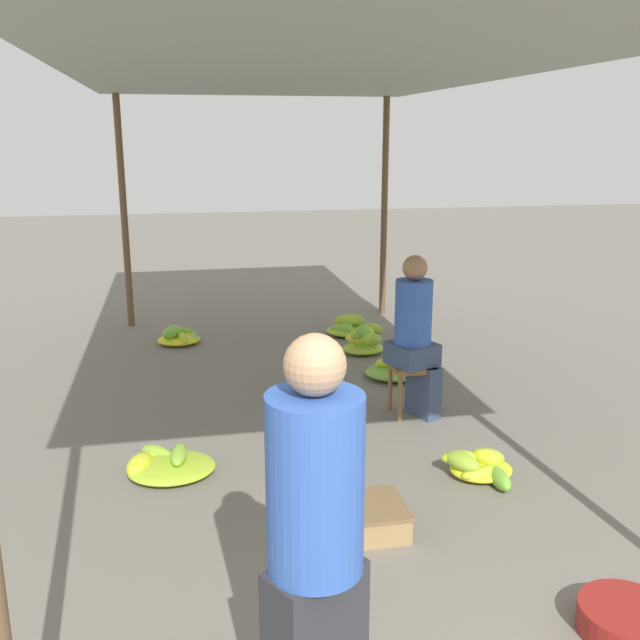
{
  "coord_description": "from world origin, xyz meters",
  "views": [
    {
      "loc": [
        -0.99,
        -1.71,
        2.25
      ],
      "look_at": [
        0.0,
        3.2,
        0.95
      ],
      "focal_mm": 40.0,
      "sensor_mm": 36.0,
      "label": 1
    }
  ],
  "objects_px": {
    "vendor_foreground": "(315,545)",
    "banana_pile_right_3": "(351,328)",
    "vendor_seated": "(415,333)",
    "basin_black": "(627,620)",
    "banana_pile_right_1": "(364,341)",
    "crate_near": "(369,517)",
    "banana_pile_left_0": "(165,465)",
    "banana_pile_left_1": "(180,337)",
    "banana_pile_right_0": "(480,466)",
    "stool": "(411,374)",
    "banana_pile_right_2": "(397,368)"
  },
  "relations": [
    {
      "from": "banana_pile_left_0",
      "to": "banana_pile_right_3",
      "type": "xyz_separation_m",
      "value": [
        2.09,
        3.16,
        0.02
      ]
    },
    {
      "from": "basin_black",
      "to": "vendor_seated",
      "type": "bearing_deg",
      "value": 92.36
    },
    {
      "from": "vendor_seated",
      "to": "banana_pile_right_0",
      "type": "xyz_separation_m",
      "value": [
        0.09,
        -1.16,
        -0.62
      ]
    },
    {
      "from": "banana_pile_left_0",
      "to": "vendor_seated",
      "type": "bearing_deg",
      "value": 18.51
    },
    {
      "from": "basin_black",
      "to": "banana_pile_right_2",
      "type": "distance_m",
      "value": 3.74
    },
    {
      "from": "banana_pile_right_1",
      "to": "crate_near",
      "type": "relative_size",
      "value": 1.05
    },
    {
      "from": "stool",
      "to": "crate_near",
      "type": "xyz_separation_m",
      "value": [
        -0.81,
        -1.67,
        -0.26
      ]
    },
    {
      "from": "vendor_seated",
      "to": "banana_pile_left_0",
      "type": "height_order",
      "value": "vendor_seated"
    },
    {
      "from": "vendor_seated",
      "to": "banana_pile_right_1",
      "type": "relative_size",
      "value": 3.03
    },
    {
      "from": "banana_pile_right_0",
      "to": "banana_pile_right_1",
      "type": "distance_m",
      "value": 2.91
    },
    {
      "from": "banana_pile_left_1",
      "to": "banana_pile_right_1",
      "type": "bearing_deg",
      "value": -21.37
    },
    {
      "from": "vendor_foreground",
      "to": "banana_pile_right_1",
      "type": "xyz_separation_m",
      "value": [
        1.47,
        4.82,
        -0.71
      ]
    },
    {
      "from": "basin_black",
      "to": "crate_near",
      "type": "bearing_deg",
      "value": 130.63
    },
    {
      "from": "basin_black",
      "to": "banana_pile_right_0",
      "type": "xyz_separation_m",
      "value": [
        -0.03,
        1.6,
        0.01
      ]
    },
    {
      "from": "banana_pile_left_1",
      "to": "vendor_seated",
      "type": "bearing_deg",
      "value": -53.12
    },
    {
      "from": "vendor_foreground",
      "to": "banana_pile_left_1",
      "type": "height_order",
      "value": "vendor_foreground"
    },
    {
      "from": "vendor_foreground",
      "to": "banana_pile_left_1",
      "type": "relative_size",
      "value": 3.33
    },
    {
      "from": "vendor_foreground",
      "to": "vendor_seated",
      "type": "bearing_deg",
      "value": 65.16
    },
    {
      "from": "stool",
      "to": "banana_pile_right_1",
      "type": "distance_m",
      "value": 1.75
    },
    {
      "from": "banana_pile_left_1",
      "to": "banana_pile_right_3",
      "type": "height_order",
      "value": "banana_pile_right_3"
    },
    {
      "from": "banana_pile_left_1",
      "to": "crate_near",
      "type": "xyz_separation_m",
      "value": [
        1.04,
        -4.16,
        0.01
      ]
    },
    {
      "from": "stool",
      "to": "vendor_seated",
      "type": "xyz_separation_m",
      "value": [
        0.02,
        -0.01,
        0.35
      ]
    },
    {
      "from": "vendor_seated",
      "to": "banana_pile_right_1",
      "type": "xyz_separation_m",
      "value": [
        0.05,
        1.74,
        -0.57
      ]
    },
    {
      "from": "banana_pile_right_2",
      "to": "crate_near",
      "type": "bearing_deg",
      "value": -110.65
    },
    {
      "from": "banana_pile_right_0",
      "to": "basin_black",
      "type": "bearing_deg",
      "value": -89.0
    },
    {
      "from": "vendor_seated",
      "to": "banana_pile_left_1",
      "type": "xyz_separation_m",
      "value": [
        -1.87,
        2.49,
        -0.63
      ]
    },
    {
      "from": "vendor_foreground",
      "to": "vendor_seated",
      "type": "xyz_separation_m",
      "value": [
        1.42,
        3.07,
        -0.14
      ]
    },
    {
      "from": "banana_pile_right_1",
      "to": "banana_pile_right_3",
      "type": "xyz_separation_m",
      "value": [
        0.04,
        0.75,
        -0.05
      ]
    },
    {
      "from": "banana_pile_left_1",
      "to": "banana_pile_right_1",
      "type": "relative_size",
      "value": 1.1
    },
    {
      "from": "basin_black",
      "to": "banana_pile_right_1",
      "type": "bearing_deg",
      "value": 90.86
    },
    {
      "from": "basin_black",
      "to": "banana_pile_left_0",
      "type": "xyz_separation_m",
      "value": [
        -2.12,
        2.09,
        -0.01
      ]
    },
    {
      "from": "stool",
      "to": "banana_pile_right_2",
      "type": "distance_m",
      "value": 1.02
    },
    {
      "from": "banana_pile_right_0",
      "to": "crate_near",
      "type": "relative_size",
      "value": 1.2
    },
    {
      "from": "banana_pile_right_1",
      "to": "banana_pile_right_2",
      "type": "xyz_separation_m",
      "value": [
        0.12,
        -0.77,
        -0.06
      ]
    },
    {
      "from": "vendor_foreground",
      "to": "banana_pile_right_3",
      "type": "height_order",
      "value": "vendor_foreground"
    },
    {
      "from": "crate_near",
      "to": "vendor_foreground",
      "type": "bearing_deg",
      "value": -112.86
    },
    {
      "from": "banana_pile_right_3",
      "to": "crate_near",
      "type": "bearing_deg",
      "value": -102.4
    },
    {
      "from": "basin_black",
      "to": "banana_pile_right_0",
      "type": "bearing_deg",
      "value": 91.0
    },
    {
      "from": "stool",
      "to": "banana_pile_right_2",
      "type": "xyz_separation_m",
      "value": [
        0.18,
        0.97,
        -0.28
      ]
    },
    {
      "from": "vendor_seated",
      "to": "banana_pile_right_2",
      "type": "distance_m",
      "value": 1.17
    },
    {
      "from": "basin_black",
      "to": "banana_pile_left_0",
      "type": "height_order",
      "value": "banana_pile_left_0"
    },
    {
      "from": "banana_pile_left_0",
      "to": "banana_pile_right_0",
      "type": "bearing_deg",
      "value": -13.17
    },
    {
      "from": "vendor_foreground",
      "to": "banana_pile_right_3",
      "type": "xyz_separation_m",
      "value": [
        1.51,
        5.56,
        -0.76
      ]
    },
    {
      "from": "vendor_seated",
      "to": "basin_black",
      "type": "bearing_deg",
      "value": -87.64
    },
    {
      "from": "vendor_seated",
      "to": "stool",
      "type": "bearing_deg",
      "value": 159.17
    },
    {
      "from": "vendor_foreground",
      "to": "banana_pile_right_3",
      "type": "bearing_deg",
      "value": 74.84
    },
    {
      "from": "vendor_foreground",
      "to": "banana_pile_right_2",
      "type": "bearing_deg",
      "value": 68.57
    },
    {
      "from": "banana_pile_left_0",
      "to": "vendor_foreground",
      "type": "bearing_deg",
      "value": -76.35
    },
    {
      "from": "banana_pile_right_1",
      "to": "basin_black",
      "type": "bearing_deg",
      "value": -89.14
    },
    {
      "from": "vendor_foreground",
      "to": "banana_pile_right_2",
      "type": "relative_size",
      "value": 2.41
    }
  ]
}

